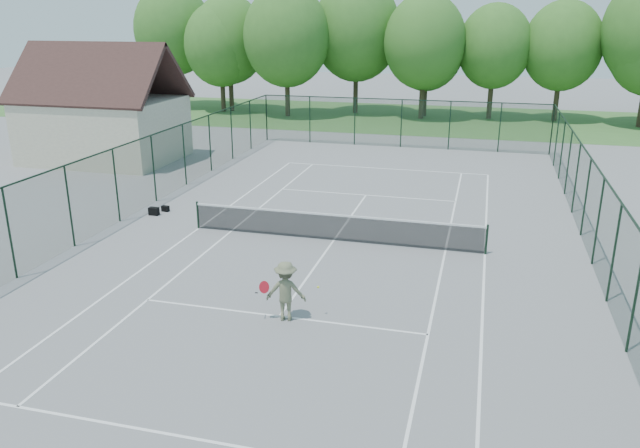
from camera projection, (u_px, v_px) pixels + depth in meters
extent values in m
plane|color=gray|center=(334.00, 240.00, 23.28)|extent=(140.00, 140.00, 0.00)
cube|color=#437534|center=(421.00, 118.00, 50.77)|extent=(80.00, 16.00, 0.01)
cube|color=white|center=(385.00, 169.00, 34.17)|extent=(10.97, 0.08, 0.01)
cube|color=white|center=(193.00, 438.00, 12.39)|extent=(10.97, 0.08, 0.01)
cube|color=white|center=(366.00, 195.00, 29.15)|extent=(8.23, 0.08, 0.01)
cube|color=white|center=(280.00, 316.00, 17.42)|extent=(8.23, 0.08, 0.01)
cube|color=white|center=(485.00, 254.00, 21.95)|extent=(0.08, 23.77, 0.01)
cube|color=white|center=(199.00, 228.00, 24.62)|extent=(0.08, 23.77, 0.01)
cube|color=white|center=(445.00, 251.00, 22.28)|extent=(0.08, 23.77, 0.01)
cube|color=white|center=(231.00, 231.00, 24.28)|extent=(0.08, 23.77, 0.01)
cube|color=white|center=(334.00, 240.00, 23.28)|extent=(0.08, 12.80, 0.01)
cylinder|color=black|center=(198.00, 215.00, 24.45)|extent=(0.08, 0.08, 1.10)
cylinder|color=black|center=(487.00, 240.00, 21.77)|extent=(0.08, 0.08, 1.10)
cube|color=black|center=(334.00, 228.00, 23.12)|extent=(11.00, 0.02, 0.96)
cube|color=white|center=(334.00, 215.00, 22.96)|extent=(11.00, 0.05, 0.07)
cube|color=#18311F|center=(401.00, 124.00, 39.30)|extent=(18.00, 0.02, 3.00)
cube|color=#18311F|center=(598.00, 222.00, 20.62)|extent=(0.02, 36.00, 3.00)
cube|color=#18311F|center=(116.00, 186.00, 24.99)|extent=(0.02, 36.00, 3.00)
cube|color=black|center=(402.00, 100.00, 38.82)|extent=(18.00, 0.05, 0.05)
cube|color=black|center=(605.00, 178.00, 20.14)|extent=(0.05, 36.00, 0.05)
cube|color=black|center=(112.00, 149.00, 24.52)|extent=(0.05, 36.00, 0.05)
cube|color=beige|center=(105.00, 130.00, 35.78)|extent=(8.00, 6.00, 3.50)
cube|color=#412723|center=(113.00, 70.00, 36.12)|extent=(8.60, 3.27, 3.27)
cube|color=#412723|center=(82.00, 74.00, 33.37)|extent=(8.60, 3.27, 3.27)
cylinder|color=#3D3221|center=(231.00, 87.00, 54.12)|extent=(0.40, 0.40, 4.20)
ellipsoid|color=#3F7A2A|center=(229.00, 40.00, 52.87)|extent=(6.40, 6.40, 7.40)
cylinder|color=#3D3221|center=(422.00, 92.00, 50.10)|extent=(0.40, 0.40, 4.20)
ellipsoid|color=#3F7A2A|center=(425.00, 42.00, 48.86)|extent=(6.40, 6.40, 7.40)
cube|color=black|center=(154.00, 211.00, 26.20)|extent=(0.42, 0.25, 0.33)
cube|color=black|center=(165.00, 209.00, 26.71)|extent=(0.34, 0.24, 0.24)
imported|color=#696C4D|center=(286.00, 291.00, 17.00)|extent=(1.19, 0.81, 1.70)
sphere|color=#CFE22C|center=(318.00, 287.00, 17.16)|extent=(0.07, 0.07, 0.07)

